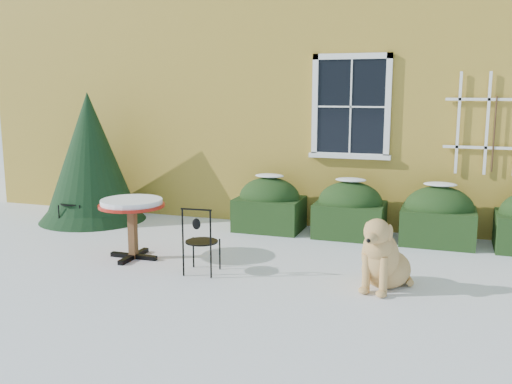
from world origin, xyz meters
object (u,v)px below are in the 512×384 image
at_px(patio_chair_far, 74,201).
at_px(dog, 382,259).
at_px(patio_chair_near, 201,240).
at_px(bistro_table, 132,209).
at_px(evergreen_shrub, 91,169).

distance_m(patio_chair_far, dog, 5.40).
bearing_deg(patio_chair_far, patio_chair_near, -43.91).
bearing_deg(bistro_table, evergreen_shrub, 136.17).
bearing_deg(patio_chair_far, bistro_table, -50.59).
height_order(evergreen_shrub, patio_chair_far, evergreen_shrub).
relative_size(evergreen_shrub, patio_chair_near, 2.60).
bearing_deg(dog, bistro_table, -167.49).
xyz_separation_m(patio_chair_far, dog, (5.20, -1.45, -0.07)).
bearing_deg(dog, patio_chair_near, -160.99).
xyz_separation_m(bistro_table, dog, (3.30, -0.14, -0.32)).
bearing_deg(bistro_table, dog, -2.36).
xyz_separation_m(evergreen_shrub, bistro_table, (1.88, -1.80, -0.21)).
relative_size(evergreen_shrub, dog, 2.37).
bearing_deg(evergreen_shrub, patio_chair_far, -92.79).
relative_size(patio_chair_near, dog, 0.91).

